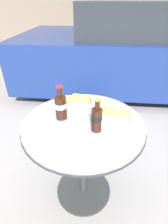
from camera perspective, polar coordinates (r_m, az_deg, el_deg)
ground_plane at (r=1.61m, az=-0.14°, el=-24.07°), size 30.00×30.00×0.00m
bistro_table at (r=1.19m, az=-0.17°, el=-9.66°), size 0.76×0.76×0.71m
cola_bottle_left at (r=0.98m, az=4.17°, el=-2.11°), size 0.06×0.06×0.21m
cola_bottle_right at (r=1.09m, az=-7.61°, el=1.92°), size 0.07×0.07×0.22m
drinking_glass at (r=0.94m, az=-1.60°, el=-4.69°), size 0.07×0.07×0.15m
lunch_plate_near at (r=1.26m, az=-3.00°, el=3.61°), size 0.25×0.23×0.07m
lunch_plate_far at (r=1.13m, az=9.15°, el=-0.74°), size 0.24×0.23×0.07m
parked_car at (r=3.22m, az=23.55°, el=17.61°), size 4.57×1.78×1.33m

